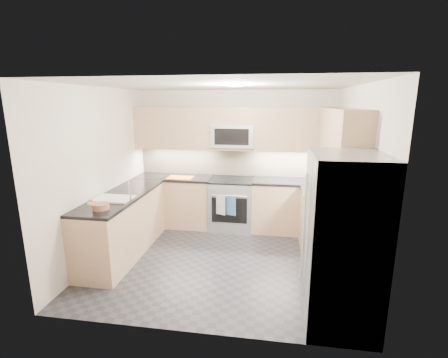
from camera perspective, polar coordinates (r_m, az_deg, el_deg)
floor at (r=4.97m, az=-0.64°, el=-13.94°), size 3.60×3.20×0.00m
ceiling at (r=4.43m, az=-0.72°, el=16.18°), size 3.60×3.20×0.02m
wall_back at (r=6.10m, az=1.80°, el=3.58°), size 3.60×0.02×2.50m
wall_front at (r=3.04m, az=-5.67°, el=-6.50°), size 3.60×0.02×2.50m
wall_left at (r=5.15m, az=-20.86°, el=0.90°), size 0.02×3.20×2.50m
wall_right at (r=4.61m, az=21.99°, el=-0.56°), size 0.02×3.20×2.50m
base_cab_back_left at (r=6.22m, az=-8.64°, el=-3.95°), size 1.42×0.60×0.90m
base_cab_back_right at (r=5.96m, az=11.88°, el=-4.86°), size 1.42×0.60×0.90m
base_cab_right at (r=4.93m, az=17.36°, el=-9.10°), size 0.60×1.70×0.90m
base_cab_peninsula at (r=5.23m, az=-17.25°, el=-7.78°), size 0.60×2.00×0.90m
countertop_back_left at (r=6.10m, az=-8.79°, el=0.27°), size 1.42×0.63×0.04m
countertop_back_right at (r=5.83m, az=12.09°, el=-0.46°), size 1.42×0.63×0.04m
countertop_right at (r=4.78m, az=17.74°, el=-3.86°), size 0.63×1.70×0.04m
countertop_peninsula at (r=5.08m, az=-17.61°, el=-2.83°), size 0.63×2.00×0.04m
upper_cab_back at (r=5.85m, az=1.63°, el=8.85°), size 3.60×0.35×0.75m
upper_cab_right at (r=4.75m, az=19.79°, el=7.06°), size 0.35×1.95×0.75m
backsplash_back at (r=6.10m, az=1.79°, el=3.06°), size 3.60×0.01×0.51m
backsplash_right at (r=5.05m, az=20.76°, el=0.04°), size 0.01×2.30×0.51m
gas_range at (r=5.97m, az=1.36°, el=-4.49°), size 0.76×0.65×0.91m
range_cooktop at (r=5.85m, az=1.39°, el=-0.19°), size 0.76×0.65×0.03m
oven_door_glass at (r=5.66m, az=0.93°, el=-5.54°), size 0.62×0.02×0.45m
oven_handle at (r=5.56m, az=0.91°, el=-2.97°), size 0.60×0.02×0.02m
microwave at (r=5.84m, az=1.59°, el=7.61°), size 0.76×0.40×0.40m
microwave_door at (r=5.64m, az=1.32°, el=7.41°), size 0.60×0.01×0.28m
refrigerator at (r=3.57m, az=20.04°, el=-10.23°), size 0.70×0.90×1.80m
fridge_handle_left at (r=3.33m, az=14.34°, el=-10.61°), size 0.02×0.02×1.20m
fridge_handle_right at (r=3.66m, az=13.83°, el=-8.35°), size 0.02×0.02×1.20m
sink_basin at (r=4.88m, az=-18.86°, el=-4.07°), size 0.52×0.38×0.16m
faucet at (r=4.71m, az=-16.23°, el=-1.95°), size 0.03×0.03×0.28m
utensil_bowl at (r=5.79m, az=16.27°, el=0.12°), size 0.30×0.30×0.14m
cutting_board at (r=5.94m, az=-7.73°, el=0.22°), size 0.46×0.33×0.01m
fruit_basket at (r=4.46m, az=-20.86°, el=-4.52°), size 0.28×0.28×0.08m
fruit_apple at (r=4.40m, az=-22.43°, el=-3.87°), size 0.08×0.08×0.08m
fruit_pear at (r=4.33m, az=-22.57°, el=-4.13°), size 0.07×0.07×0.07m
dish_towel_check at (r=5.61m, az=-0.58°, el=-4.63°), size 0.17×0.08×0.33m
dish_towel_blue at (r=5.59m, az=1.24°, el=-4.72°), size 0.17×0.08×0.34m
fruit_orange at (r=4.33m, az=-22.15°, el=-4.12°), size 0.06×0.06×0.06m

